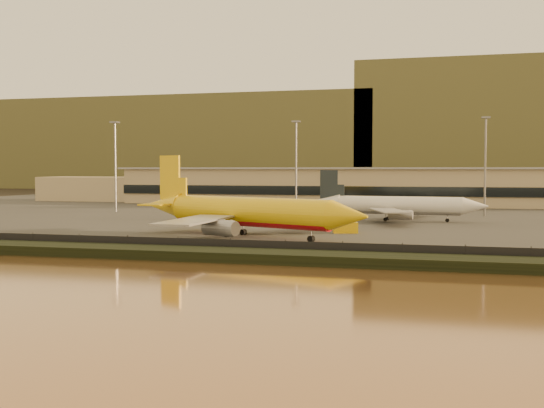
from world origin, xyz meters
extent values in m
plane|color=black|center=(0.00, 0.00, 0.00)|extent=(900.00, 900.00, 0.00)
cube|color=black|center=(0.00, -17.00, 0.70)|extent=(320.00, 7.00, 1.40)
cube|color=#2D2D2D|center=(0.00, 95.00, 0.10)|extent=(320.00, 220.00, 0.20)
cube|color=black|center=(0.00, -13.00, 1.30)|extent=(300.00, 0.05, 2.20)
cube|color=tan|center=(0.00, 125.00, 6.20)|extent=(160.00, 22.00, 12.00)
cube|color=black|center=(0.00, 113.80, 5.20)|extent=(160.00, 0.60, 3.00)
cube|color=gray|center=(0.00, 125.00, 12.50)|extent=(164.00, 24.00, 0.60)
cube|color=tan|center=(-95.00, 129.00, 4.70)|extent=(50.00, 18.00, 9.00)
cylinder|color=slate|center=(-60.00, 70.00, 12.70)|extent=(0.50, 0.50, 25.00)
cube|color=slate|center=(-60.00, 70.00, 25.40)|extent=(2.20, 2.20, 0.40)
cylinder|color=slate|center=(-10.00, 80.00, 12.70)|extent=(0.50, 0.50, 25.00)
cube|color=slate|center=(-10.00, 80.00, 25.40)|extent=(2.20, 2.20, 0.40)
cylinder|color=slate|center=(40.00, 78.00, 12.70)|extent=(0.50, 0.50, 25.00)
cube|color=slate|center=(40.00, 78.00, 25.40)|extent=(2.20, 2.20, 0.40)
cube|color=olive|center=(-140.00, 340.00, 27.50)|extent=(260.00, 160.00, 55.00)
cylinder|color=#DBB20B|center=(-2.43, 11.40, 4.88)|extent=(33.37, 17.55, 4.92)
cylinder|color=#A2090F|center=(-2.43, 11.40, 4.01)|extent=(32.08, 16.19, 3.84)
cone|color=#DBB20B|center=(16.38, 3.64, 4.88)|extent=(8.00, 7.08, 4.92)
cone|color=#DBB20B|center=(-22.11, 19.53, 5.24)|extent=(9.75, 7.80, 4.92)
cube|color=#DBB20B|center=(-21.24, 19.17, 10.66)|extent=(4.96, 2.35, 8.61)
cube|color=#DBB20B|center=(-18.48, 23.36, 5.61)|extent=(6.63, 6.63, 0.30)
cube|color=#DBB20B|center=(-22.24, 14.26, 5.61)|extent=(5.08, 5.03, 0.30)
cube|color=gray|center=(1.70, 23.88, 4.01)|extent=(19.64, 19.84, 0.30)
cylinder|color=gray|center=(2.67, 20.02, 2.66)|extent=(6.28, 4.67, 2.71)
cube|color=gray|center=(-8.30, -0.35, 4.01)|extent=(6.79, 21.34, 0.30)
cylinder|color=gray|center=(-4.90, 1.70, 2.66)|extent=(6.28, 4.67, 2.71)
cylinder|color=black|center=(9.60, 6.44, 0.74)|extent=(1.33, 1.21, 1.08)
cylinder|color=slate|center=(9.60, 6.44, 1.31)|extent=(0.19, 0.19, 2.21)
cylinder|color=black|center=(-6.55, 10.71, 0.74)|extent=(1.33, 1.21, 1.08)
cylinder|color=slate|center=(-6.55, 10.71, 1.31)|extent=(0.19, 0.19, 2.21)
cylinder|color=black|center=(-4.86, 14.80, 0.74)|extent=(1.33, 1.21, 1.08)
cylinder|color=slate|center=(-4.86, 14.80, 1.31)|extent=(0.19, 0.19, 2.21)
cylinder|color=silver|center=(20.22, 56.56, 3.95)|extent=(28.65, 6.00, 3.95)
cylinder|color=gray|center=(20.22, 56.56, 3.26)|extent=(27.80, 5.08, 3.08)
cone|color=silver|center=(37.16, 55.33, 3.95)|extent=(5.80, 4.34, 3.95)
cone|color=silver|center=(2.49, 57.85, 4.25)|extent=(7.38, 4.45, 3.95)
cube|color=black|center=(3.28, 57.79, 8.59)|extent=(4.36, 0.63, 6.91)
cube|color=silver|center=(4.35, 61.67, 4.54)|extent=(5.07, 4.96, 0.24)
cube|color=silver|center=(3.78, 53.80, 4.54)|extent=(4.73, 4.59, 0.24)
cube|color=gray|center=(20.22, 67.45, 3.26)|extent=(12.80, 18.39, 0.24)
cylinder|color=gray|center=(21.99, 64.65, 2.17)|extent=(4.88, 2.51, 2.17)
cube|color=gray|center=(18.64, 45.79, 3.26)|extent=(10.71, 18.61, 0.24)
cylinder|color=gray|center=(20.81, 48.30, 2.17)|extent=(4.88, 2.51, 2.17)
cylinder|color=black|center=(31.05, 55.77, 0.63)|extent=(0.92, 0.75, 0.87)
cylinder|color=slate|center=(31.05, 55.77, 1.09)|extent=(0.21, 0.21, 1.78)
cylinder|color=black|center=(17.13, 55.00, 0.63)|extent=(0.92, 0.75, 0.87)
cylinder|color=slate|center=(17.13, 55.00, 1.09)|extent=(0.21, 0.21, 1.78)
cylinder|color=black|center=(17.39, 58.55, 0.63)|extent=(0.92, 0.75, 0.87)
cylinder|color=slate|center=(17.39, 58.55, 1.09)|extent=(0.21, 0.21, 1.78)
cube|color=#DBB20B|center=(12.63, 23.56, 1.23)|extent=(4.98, 3.34, 2.06)
cube|color=silver|center=(-11.07, 34.80, 1.13)|extent=(4.36, 2.41, 1.87)
camera|label=1|loc=(32.55, -104.13, 12.45)|focal=45.00mm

